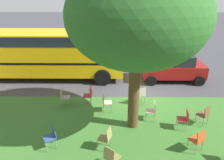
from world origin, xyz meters
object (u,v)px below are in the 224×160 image
Objects in this scene: chair_11 at (152,109)px; chair_5 at (141,94)px; chair_4 at (204,114)px; chair_9 at (51,135)px; school_bus at (38,50)px; chair_10 at (111,156)px; parked_car at (174,67)px; street_tree at (137,17)px; chair_7 at (64,96)px; chair_1 at (184,118)px; chair_2 at (89,94)px; chair_3 at (198,139)px; chair_6 at (106,101)px; chair_0 at (106,137)px.

chair_5 is at bearing -76.78° from chair_11.
chair_4 and chair_9 have the same top height.
school_bus is (5.98, -3.48, 1.24)m from chair_5.
chair_4 and chair_10 have the same top height.
parked_car is (-3.71, -7.30, 0.32)m from chair_10.
street_tree reaches higher than chair_7.
chair_10 is at bearing 120.67° from school_bus.
school_bus is at bearing -59.33° from chair_10.
street_tree is 7.15× the size of chair_1.
chair_4 is 1.00× the size of chair_9.
chair_2 is 2.55m from chair_5.
chair_4 is 6.18m from chair_9.
chair_9 is 2.39m from chair_10.
parked_car reaches higher than chair_9.
chair_3 is 1.00× the size of chair_5.
chair_1 is 1.00× the size of chair_6.
chair_1 is 0.08× the size of school_bus.
chair_3 is 1.00× the size of chair_10.
school_bus reaches higher than chair_7.
chair_10 is (-0.19, 0.96, 0.00)m from chair_0.
chair_7 is (3.22, -1.62, -3.91)m from street_tree.
chair_7 is at bearing 28.29° from parked_car.
chair_3 is at bearing 144.11° from street_tree.
parked_car is at bearing -136.92° from chair_6.
chair_1 and chair_10 have the same top height.
chair_0 is at bearing 54.11° from street_tree.
chair_4 is 4.80m from parked_car.
chair_9 is at bearing 42.34° from chair_5.
street_tree is 4.68m from chair_10.
chair_3 and chair_6 have the same top height.
chair_3 is 1.00× the size of chair_9.
chair_6 is (3.22, -1.35, 0.00)m from chair_1.
chair_0 is at bearing 106.38° from chair_2.
chair_2 is 1.00× the size of chair_3.
chair_7 is 0.24× the size of parked_car.
chair_7 is at bearing 9.70° from chair_2.
chair_11 is at bearing 103.22° from chair_5.
chair_0 is at bearing 125.07° from chair_7.
street_tree is 6.69m from parked_car.
school_bus is (7.51, -5.54, 1.24)m from chair_1.
chair_5 and chair_7 have the same top height.
chair_4 and chair_11 have the same top height.
chair_6 is at bearing -19.43° from chair_11.
chair_2 is 5.28m from chair_4.
chair_0 and chair_10 have the same top height.
chair_7 is 1.00× the size of chair_9.
street_tree is 7.15× the size of chair_11.
parked_car is (-4.00, -3.74, 0.32)m from chair_6.
chair_0 is 0.24× the size of parked_car.
chair_0 and chair_3 have the same top height.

